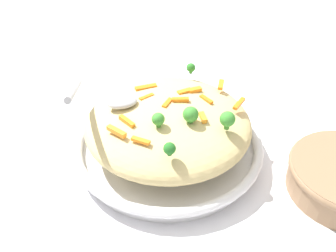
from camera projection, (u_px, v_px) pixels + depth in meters
ground_plane at (168, 155)px, 0.76m from camera, size 2.40×2.40×0.00m
serving_bowl at (168, 146)px, 0.75m from camera, size 0.37×0.37×0.04m
pasta_mound at (168, 124)px, 0.72m from camera, size 0.31×0.31×0.09m
carrot_piece_0 at (167, 103)px, 0.69m from camera, size 0.03×0.03×0.01m
carrot_piece_1 at (116, 131)px, 0.64m from camera, size 0.03×0.04×0.01m
carrot_piece_2 at (221, 85)px, 0.76m from camera, size 0.02×0.03×0.01m
carrot_piece_3 at (185, 92)px, 0.73m from camera, size 0.03×0.02×0.01m
carrot_piece_4 at (195, 90)px, 0.73m from camera, size 0.03×0.01×0.01m
carrot_piece_5 at (146, 87)px, 0.75m from camera, size 0.04×0.02×0.01m
carrot_piece_6 at (141, 141)px, 0.62m from camera, size 0.03×0.03×0.01m
carrot_piece_7 at (239, 103)px, 0.70m from camera, size 0.03×0.03×0.01m
carrot_piece_8 at (203, 117)px, 0.66m from camera, size 0.01×0.03×0.01m
carrot_piece_9 at (127, 121)px, 0.66m from camera, size 0.03×0.04×0.01m
carrot_piece_10 at (181, 100)px, 0.70m from camera, size 0.03×0.01×0.01m
carrot_piece_11 at (206, 99)px, 0.71m from camera, size 0.02×0.03×0.01m
carrot_piece_12 at (147, 97)px, 0.72m from camera, size 0.03×0.02×0.01m
broccoli_floret_0 at (170, 149)px, 0.59m from camera, size 0.02×0.02×0.02m
broccoli_floret_1 at (227, 119)px, 0.64m from camera, size 0.03×0.03×0.03m
broccoli_floret_2 at (191, 114)px, 0.65m from camera, size 0.03×0.03×0.03m
broccoli_floret_3 at (158, 119)px, 0.64m from camera, size 0.02×0.02×0.03m
broccoli_floret_4 at (191, 68)px, 0.79m from camera, size 0.02×0.02×0.02m
serving_spoon at (104, 97)px, 0.68m from camera, size 0.12×0.17×0.08m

